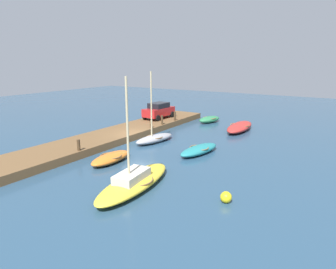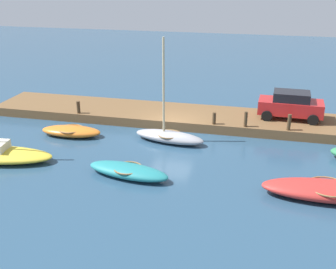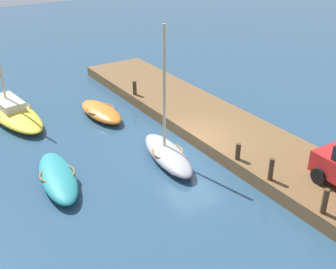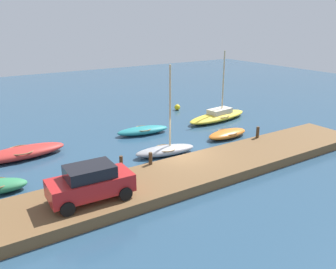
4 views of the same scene
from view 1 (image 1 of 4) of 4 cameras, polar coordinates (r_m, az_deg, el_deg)
ground_plane at (r=26.43m, az=-5.46°, el=-1.10°), size 84.00×84.00×0.00m
dock_platform at (r=27.72m, az=-9.06°, el=0.10°), size 24.65×3.91×0.57m
rowboat_grey at (r=25.67m, az=-2.54°, el=-0.63°), size 4.25×1.94×5.87m
motorboat_red at (r=30.69m, az=13.20°, el=1.40°), size 5.62×2.02×0.73m
dinghy_green at (r=34.17m, az=7.72°, el=2.82°), size 3.31×2.03×0.67m
rowboat_teal at (r=22.67m, az=5.81°, el=-2.82°), size 4.24×1.95×0.59m
rowboat_orange at (r=21.07m, az=-10.61°, el=-4.29°), size 3.64×1.60×0.58m
sailboat_yellow at (r=16.74m, az=-6.32°, el=-8.60°), size 6.65×2.71×5.97m
mooring_post_west at (r=31.96m, az=1.28°, el=3.46°), size 0.20×0.20×0.94m
mooring_post_mid_west at (r=29.93m, az=-1.14°, el=2.72°), size 0.19×0.19×0.90m
mooring_post_mid_east at (r=28.47m, az=-3.18°, el=1.93°), size 0.21×0.21×0.71m
mooring_post_east at (r=22.17m, az=-16.32°, el=-1.92°), size 0.22×0.22×0.79m
parked_car at (r=33.09m, az=-1.74°, el=4.52°), size 3.88×2.03×1.70m
marker_buoy at (r=15.33m, az=10.76°, el=-11.40°), size 0.56×0.56×0.56m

